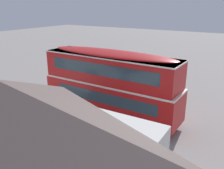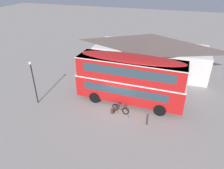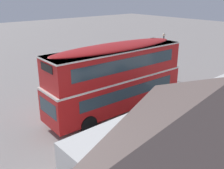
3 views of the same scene
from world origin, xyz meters
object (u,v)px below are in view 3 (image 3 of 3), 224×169
(backpack_on_ground, at_px, (107,95))
(water_bottle_blue_sports, at_px, (88,101))
(touring_bicycle, at_px, (104,97))
(street_lamp, at_px, (163,50))
(water_bottle_green_metal, at_px, (102,99))
(double_decker_bus, at_px, (116,76))
(kerb_bollard, at_px, (67,101))

(backpack_on_ground, xyz_separation_m, water_bottle_blue_sports, (1.54, -0.32, -0.16))
(touring_bicycle, relative_size, street_lamp, 0.40)
(water_bottle_green_metal, bearing_deg, backpack_on_ground, -175.52)
(double_decker_bus, height_order, touring_bicycle, double_decker_bus)
(double_decker_bus, distance_m, backpack_on_ground, 3.40)
(double_decker_bus, distance_m, street_lamp, 8.97)
(street_lamp, xyz_separation_m, kerb_bollard, (10.74, 0.13, -2.20))
(touring_bicycle, bearing_deg, double_decker_bus, 78.31)
(touring_bicycle, bearing_deg, water_bottle_green_metal, -111.19)
(kerb_bollard, bearing_deg, backpack_on_ground, 169.58)
(water_bottle_green_metal, height_order, water_bottle_blue_sports, water_bottle_blue_sports)
(touring_bicycle, height_order, water_bottle_blue_sports, touring_bicycle)
(water_bottle_green_metal, distance_m, kerb_bollard, 2.88)
(street_lamp, height_order, kerb_bollard, street_lamp)
(touring_bicycle, distance_m, water_bottle_blue_sports, 1.20)
(touring_bicycle, bearing_deg, backpack_on_ground, -150.56)
(water_bottle_green_metal, height_order, street_lamp, street_lamp)
(double_decker_bus, distance_m, water_bottle_blue_sports, 3.65)
(backpack_on_ground, bearing_deg, kerb_bollard, -10.42)
(street_lamp, relative_size, kerb_bollard, 4.46)
(street_lamp, bearing_deg, double_decker_bus, 19.35)
(double_decker_bus, relative_size, water_bottle_green_metal, 46.35)
(street_lamp, bearing_deg, touring_bicycle, 7.31)
(backpack_on_ground, bearing_deg, double_decker_bus, 67.17)
(backpack_on_ground, height_order, street_lamp, street_lamp)
(double_decker_bus, xyz_separation_m, water_bottle_blue_sports, (0.59, -2.56, -2.52))
(touring_bicycle, bearing_deg, street_lamp, -172.69)
(water_bottle_green_metal, bearing_deg, street_lamp, -174.54)
(backpack_on_ground, xyz_separation_m, water_bottle_green_metal, (0.44, 0.03, -0.18))
(backpack_on_ground, relative_size, kerb_bollard, 0.56)
(backpack_on_ground, bearing_deg, touring_bicycle, 29.44)
(touring_bicycle, bearing_deg, kerb_bollard, -18.57)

